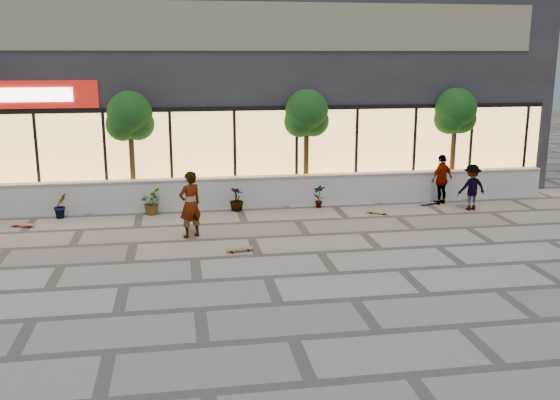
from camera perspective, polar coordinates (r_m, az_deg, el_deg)
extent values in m
plane|color=gray|center=(14.66, -1.15, -7.07)|extent=(80.00, 80.00, 0.00)
cube|color=silver|center=(21.21, -3.86, 0.68)|extent=(22.00, 0.35, 1.00)
cube|color=#B2AFA8|center=(21.10, -3.88, 2.06)|extent=(22.00, 0.42, 0.04)
cube|color=#27262C|center=(26.21, -5.18, 11.31)|extent=(24.00, 9.00, 8.50)
cube|color=#FFC266|center=(21.95, -4.16, 4.29)|extent=(23.04, 0.05, 3.00)
cube|color=black|center=(21.73, -4.22, 8.32)|extent=(23.04, 0.08, 0.15)
cube|color=#AD140C|center=(22.17, -22.79, 8.86)|extent=(5.00, 0.10, 0.90)
cube|color=white|center=(22.10, -22.83, 8.85)|extent=(3.40, 0.06, 0.45)
cube|color=brown|center=(21.71, -4.35, 15.57)|extent=(21.60, 0.05, 1.60)
imported|color=#133E14|center=(20.94, -19.42, -0.48)|extent=(0.57, 0.57, 0.81)
imported|color=#133E14|center=(20.63, -11.75, -0.20)|extent=(0.68, 0.77, 0.81)
imported|color=#133E14|center=(20.69, -3.98, 0.09)|extent=(0.64, 0.64, 0.81)
imported|color=#133E14|center=(21.12, 3.60, 0.37)|extent=(0.46, 0.35, 0.81)
cylinder|color=#473219|center=(21.65, -13.37, 3.63)|extent=(0.18, 0.18, 3.24)
sphere|color=#133E14|center=(21.46, -13.59, 7.71)|extent=(1.50, 1.50, 1.50)
sphere|color=#133E14|center=(21.47, -14.21, 6.71)|extent=(1.10, 1.10, 1.10)
sphere|color=#133E14|center=(21.53, -12.86, 6.80)|extent=(1.10, 1.10, 1.10)
cylinder|color=#473219|center=(22.05, 2.41, 4.14)|extent=(0.18, 0.18, 3.24)
sphere|color=#133E14|center=(21.86, 2.45, 8.15)|extent=(1.50, 1.50, 1.50)
sphere|color=#133E14|center=(21.80, 1.82, 7.19)|extent=(1.10, 1.10, 1.10)
sphere|color=#133E14|center=(22.00, 3.06, 7.23)|extent=(1.10, 1.10, 1.10)
cylinder|color=#473219|center=(23.78, 15.54, 4.33)|extent=(0.18, 0.18, 3.24)
sphere|color=#133E14|center=(23.60, 15.77, 8.04)|extent=(1.50, 1.50, 1.50)
sphere|color=#133E14|center=(23.49, 15.21, 7.17)|extent=(1.10, 1.10, 1.10)
sphere|color=#133E14|center=(23.79, 16.22, 7.18)|extent=(1.10, 1.10, 1.10)
imported|color=silver|center=(17.72, -8.22, -0.41)|extent=(0.83, 0.75, 1.91)
imported|color=silver|center=(22.24, 14.57, 1.84)|extent=(1.10, 0.84, 1.74)
imported|color=maroon|center=(21.67, 17.12, 1.12)|extent=(1.05, 0.67, 1.54)
cube|color=brown|center=(16.48, -3.69, -4.49)|extent=(0.76, 0.31, 0.02)
cylinder|color=black|center=(16.62, -3.00, -4.53)|extent=(0.06, 0.04, 0.05)
cylinder|color=black|center=(16.50, -2.86, -4.66)|extent=(0.06, 0.04, 0.05)
cylinder|color=black|center=(16.51, -4.51, -4.68)|extent=(0.06, 0.04, 0.05)
cylinder|color=black|center=(16.38, -4.39, -4.81)|extent=(0.06, 0.04, 0.05)
cube|color=#BD3823|center=(20.33, -22.48, -2.07)|extent=(0.78, 0.43, 0.02)
cylinder|color=black|center=(20.27, -21.81, -2.21)|extent=(0.06, 0.05, 0.05)
cylinder|color=black|center=(20.16, -22.00, -2.31)|extent=(0.06, 0.05, 0.05)
cylinder|color=black|center=(20.52, -22.93, -2.14)|extent=(0.06, 0.05, 0.05)
cylinder|color=black|center=(20.41, -23.13, -2.23)|extent=(0.06, 0.05, 0.05)
cube|color=olive|center=(20.56, 8.91, -1.06)|extent=(0.70, 0.54, 0.02)
cylinder|color=black|center=(20.58, 9.54, -1.22)|extent=(0.06, 0.05, 0.05)
cylinder|color=black|center=(20.46, 9.45, -1.30)|extent=(0.06, 0.05, 0.05)
cylinder|color=black|center=(20.68, 8.36, -1.10)|extent=(0.06, 0.05, 0.05)
cylinder|color=black|center=(20.56, 8.27, -1.19)|extent=(0.06, 0.05, 0.05)
cube|color=#574885|center=(22.12, 13.37, -0.26)|extent=(0.72, 0.40, 0.02)
cylinder|color=black|center=(22.31, 13.67, -0.29)|extent=(0.06, 0.04, 0.05)
cylinder|color=black|center=(22.23, 13.88, -0.36)|extent=(0.06, 0.04, 0.05)
cylinder|color=black|center=(22.03, 12.85, -0.42)|extent=(0.06, 0.04, 0.05)
cylinder|color=black|center=(21.94, 13.06, -0.49)|extent=(0.06, 0.04, 0.05)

